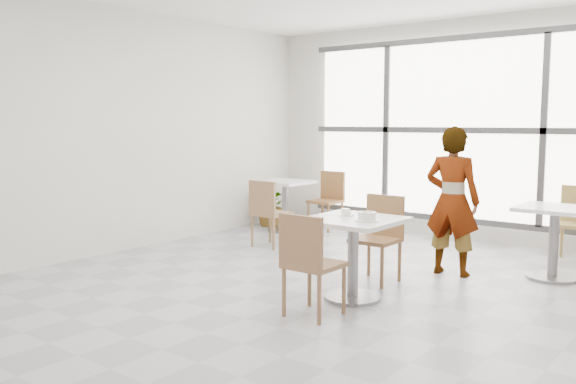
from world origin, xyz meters
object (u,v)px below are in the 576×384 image
Objects in this scene: chair_far at (380,232)px; bg_chair_left_far at (328,196)px; bg_table_right at (554,232)px; coffee_cup at (346,213)px; plant_left at (271,205)px; bg_table_left at (285,198)px; bg_chair_left_near at (268,209)px; main_table at (353,243)px; oatmeal_bowl at (367,216)px; chair_near at (308,258)px; person at (452,201)px.

chair_far is 2.99m from bg_chair_left_far.
chair_far is 1.16× the size of bg_table_right.
coffee_cup is 0.18× the size of bg_chair_left_far.
coffee_cup reaches higher than plant_left.
bg_chair_left_far is at bearing 51.94° from bg_table_left.
bg_table_right is at bearing -169.42° from bg_chair_left_near.
bg_chair_left_far reaches higher than bg_table_right.
chair_far is at bearing 100.90° from main_table.
bg_table_left is at bearing 139.62° from oatmeal_bowl.
oatmeal_bowl reaches higher than coffee_cup.
plant_left is (-4.33, 0.65, -0.15)m from bg_table_right.
bg_chair_left_far is (-2.24, 2.86, -0.02)m from main_table.
chair_near is 4.14× the size of oatmeal_bowl.
bg_table_right is at bearing -6.46° from bg_table_left.
bg_chair_left_near reaches higher than bg_table_left.
bg_chair_left_near is 1.00× the size of bg_chair_left_far.
main_table is 0.51× the size of person.
chair_near is 4.01m from bg_table_left.
bg_table_right is (1.05, 1.97, -0.31)m from oatmeal_bowl.
person is (0.33, 1.41, 0.26)m from main_table.
oatmeal_bowl is at bearing -107.25° from chair_near.
oatmeal_bowl is at bearing 79.35° from person.
chair_far is 0.91m from oatmeal_bowl.
bg_table_left is 1.20m from bg_chair_left_near.
chair_far and bg_chair_left_far have the same top height.
person reaches higher than bg_table_left.
bg_chair_left_far is (0.41, 0.53, 0.01)m from bg_table_left.
person is at bearing -29.43° from bg_chair_left_far.
bg_table_left is at bearing -128.06° from bg_chair_left_far.
bg_table_right is (3.88, -0.44, 0.00)m from bg_table_left.
coffee_cup reaches higher than main_table.
chair_near and chair_far have the same top height.
chair_near is 2.86m from bg_chair_left_near.
main_table is 1.48m from person.
coffee_cup reaches higher than bg_table_right.
chair_far reaches higher than bg_table_right.
chair_near is at bearing 136.91° from bg_chair_left_near.
bg_table_right is (1.24, 2.57, -0.01)m from chair_near.
bg_chair_left_near is at bearing -84.87° from bg_chair_left_far.
main_table is 2.45m from bg_chair_left_near.
chair_near is 1.00× the size of bg_chair_left_far.
plant_left is (-0.86, -0.31, -0.17)m from bg_chair_left_far.
plant_left is (-3.09, 3.23, -0.17)m from chair_near.
chair_near reaches higher than plant_left.
oatmeal_bowl is 0.28× the size of bg_table_left.
bg_table_right is at bearing 61.92° from oatmeal_bowl.
chair_near is 1.31× the size of plant_left.
chair_near is 0.55× the size of person.
chair_near is 1.00× the size of chair_far.
oatmeal_bowl is 0.32× the size of plant_left.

